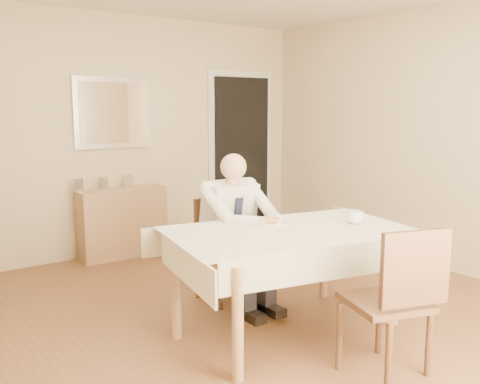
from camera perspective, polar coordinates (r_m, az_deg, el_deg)
room at (r=3.89m, az=3.03°, el=4.43°), size 5.00×5.02×2.60m
doorway at (r=6.81m, az=0.12°, el=3.91°), size 0.96×0.07×2.10m
mirror at (r=5.94m, az=-13.42°, el=8.22°), size 0.86×0.04×0.76m
dining_table at (r=3.83m, az=5.30°, el=-5.28°), size 1.91×1.34×0.75m
chair_far at (r=4.55m, az=-2.06°, el=-5.37°), size 0.45×0.45×0.86m
chair_near at (r=3.33m, az=16.42°, el=-10.42°), size 0.55×0.56×0.93m
seated_man at (r=4.27m, az=0.06°, el=-3.40°), size 0.48×0.72×1.24m
plate at (r=3.99m, az=3.31°, el=-3.29°), size 0.26×0.26×0.02m
food at (r=3.99m, az=3.32°, el=-2.98°), size 0.14×0.14×0.06m
knife at (r=3.97m, az=4.31°, el=-3.12°), size 0.01×0.13×0.01m
fork at (r=3.92m, az=3.42°, el=-3.27°), size 0.01×0.13×0.01m
coffee_mug at (r=4.07m, az=12.18°, el=-2.64°), size 0.16×0.16×0.10m
sideboard at (r=5.94m, az=-12.44°, el=-3.21°), size 0.94×0.34×0.74m
photo_frame_left at (r=5.72m, az=-16.89°, el=0.65°), size 0.10×0.02×0.14m
photo_frame_center at (r=5.80m, az=-14.38°, el=0.87°), size 0.10×0.02×0.14m
photo_frame_right at (r=5.96m, az=-11.84°, el=1.18°), size 0.10×0.02×0.14m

